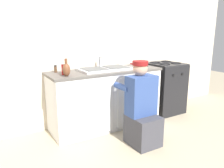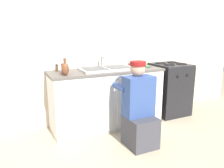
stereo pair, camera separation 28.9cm
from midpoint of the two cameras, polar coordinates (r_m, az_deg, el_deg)
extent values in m
plane|color=tan|center=(3.34, -1.64, -12.43)|extent=(12.00, 12.00, 0.00)
cube|color=beige|center=(3.60, -6.89, 10.01)|extent=(6.00, 0.10, 2.50)
cube|color=white|center=(3.43, -4.12, -4.00)|extent=(1.71, 0.60, 0.86)
cube|color=silver|center=(3.00, -8.48, -6.71)|extent=(0.75, 0.02, 0.76)
cube|color=silver|center=(3.38, 4.52, -4.30)|extent=(0.75, 0.02, 0.76)
cube|color=#5B5651|center=(3.33, -4.25, 3.39)|extent=(1.75, 0.62, 0.03)
cube|color=silver|center=(3.32, -4.26, 3.93)|extent=(0.80, 0.44, 0.03)
cube|color=#4C4F51|center=(3.24, -7.29, 3.96)|extent=(0.33, 0.35, 0.01)
cube|color=#4C4F51|center=(3.40, -1.40, 4.53)|extent=(0.33, 0.35, 0.01)
cylinder|color=#B7BABF|center=(3.48, -5.69, 5.59)|extent=(0.02, 0.02, 0.18)
cylinder|color=#B7BABF|center=(3.40, -5.15, 6.94)|extent=(0.02, 0.16, 0.02)
cube|color=black|center=(4.11, 11.53, -1.12)|extent=(0.59, 0.60, 0.89)
cube|color=#262628|center=(4.02, 11.84, 5.17)|extent=(0.58, 0.59, 0.02)
torus|color=black|center=(3.85, 11.58, 5.08)|extent=(0.19, 0.19, 0.02)
torus|color=black|center=(4.03, 14.41, 5.30)|extent=(0.19, 0.19, 0.02)
torus|color=black|center=(4.02, 9.28, 5.54)|extent=(0.19, 0.19, 0.02)
torus|color=black|center=(4.20, 12.10, 5.74)|extent=(0.19, 0.19, 0.02)
cylinder|color=black|center=(3.75, 13.75, 2.24)|extent=(0.04, 0.02, 0.04)
cylinder|color=black|center=(3.90, 15.94, 2.52)|extent=(0.04, 0.02, 0.04)
cube|color=#3F3F47|center=(2.95, 5.27, -11.94)|extent=(0.36, 0.40, 0.40)
cube|color=#334C8C|center=(2.83, 4.76, -3.04)|extent=(0.38, 0.22, 0.52)
sphere|color=tan|center=(2.78, 4.42, 4.00)|extent=(0.19, 0.19, 0.19)
cylinder|color=maroon|center=(2.77, 4.45, 5.46)|extent=(0.20, 0.20, 0.06)
cube|color=maroon|center=(2.84, 3.45, 5.29)|extent=(0.13, 0.09, 0.02)
cylinder|color=#334C8C|center=(2.87, -0.28, -0.83)|extent=(0.08, 0.30, 0.08)
cylinder|color=#334C8C|center=(3.06, 5.23, -0.02)|extent=(0.08, 0.30, 0.08)
cube|color=black|center=(3.69, 6.05, 4.69)|extent=(0.07, 0.14, 0.01)
cube|color=green|center=(3.69, 6.05, 4.78)|extent=(0.06, 0.12, 0.00)
cylinder|color=#513823|center=(3.24, -17.03, 3.62)|extent=(0.04, 0.04, 0.08)
cylinder|color=black|center=(3.23, -17.10, 4.54)|extent=(0.04, 0.04, 0.02)
cylinder|color=red|center=(3.47, 4.76, 4.81)|extent=(0.04, 0.04, 0.08)
cylinder|color=black|center=(3.47, 4.78, 5.66)|extent=(0.04, 0.04, 0.02)
cylinder|color=red|center=(3.05, -14.99, 3.69)|extent=(0.08, 0.08, 0.14)
cylinder|color=white|center=(3.03, -15.07, 5.11)|extent=(0.08, 0.08, 0.01)
ellipsoid|color=brown|center=(2.91, -14.64, 3.59)|extent=(0.10, 0.10, 0.17)
cylinder|color=brown|center=(2.90, -14.78, 5.83)|extent=(0.04, 0.04, 0.06)
camera|label=1|loc=(0.14, -92.60, -0.62)|focal=35.00mm
camera|label=2|loc=(0.14, 87.40, 0.62)|focal=35.00mm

